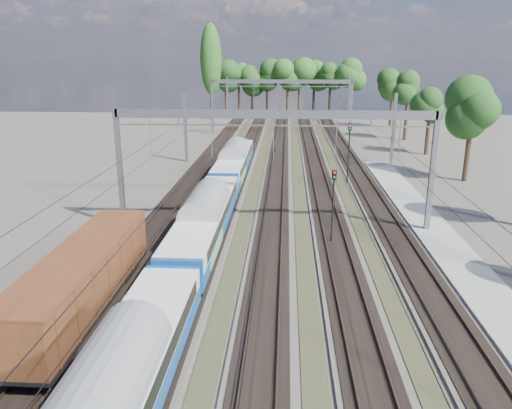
# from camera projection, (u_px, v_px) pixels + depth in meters

# --- Properties ---
(track_bed) EXTENTS (21.00, 130.00, 0.34)m
(track_bed) POSITION_uv_depth(u_px,v_px,m) (277.00, 181.00, 52.33)
(track_bed) COLOR #47423A
(track_bed) RESTS_ON ground
(platform) EXTENTS (3.00, 70.00, 0.30)m
(platform) POSITION_uv_depth(u_px,v_px,m) (483.00, 291.00, 27.70)
(platform) COLOR gray
(platform) RESTS_ON ground
(catenary) EXTENTS (25.65, 130.00, 9.00)m
(catenary) POSITION_uv_depth(u_px,v_px,m) (281.00, 112.00, 57.86)
(catenary) COLOR slate
(catenary) RESTS_ON ground
(tree_belt) EXTENTS (39.38, 99.54, 11.91)m
(tree_belt) POSITION_uv_depth(u_px,v_px,m) (312.00, 79.00, 99.11)
(tree_belt) COLOR black
(tree_belt) RESTS_ON ground
(poplar) EXTENTS (4.40, 4.40, 19.04)m
(poplar) POSITION_uv_depth(u_px,v_px,m) (211.00, 60.00, 100.49)
(poplar) COLOR black
(poplar) RESTS_ON ground
(emu_train) EXTENTS (2.73, 57.79, 3.99)m
(emu_train) POSITION_uv_depth(u_px,v_px,m) (205.00, 215.00, 33.69)
(emu_train) COLOR black
(emu_train) RESTS_ON ground
(freight_boxcar) EXTENTS (2.77, 13.38, 3.45)m
(freight_boxcar) POSITION_uv_depth(u_px,v_px,m) (83.00, 279.00, 24.68)
(freight_boxcar) COLOR black
(freight_boxcar) RESTS_ON ground
(worker) EXTENTS (0.66, 0.83, 1.98)m
(worker) POSITION_uv_depth(u_px,v_px,m) (274.00, 147.00, 66.90)
(worker) COLOR black
(worker) RESTS_ON ground
(signal_near) EXTENTS (0.35, 0.32, 5.28)m
(signal_near) POSITION_uv_depth(u_px,v_px,m) (333.00, 198.00, 34.20)
(signal_near) COLOR black
(signal_near) RESTS_ON ground
(signal_far) EXTENTS (0.39, 0.35, 6.18)m
(signal_far) POSITION_uv_depth(u_px,v_px,m) (349.00, 145.00, 51.08)
(signal_far) COLOR black
(signal_far) RESTS_ON ground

